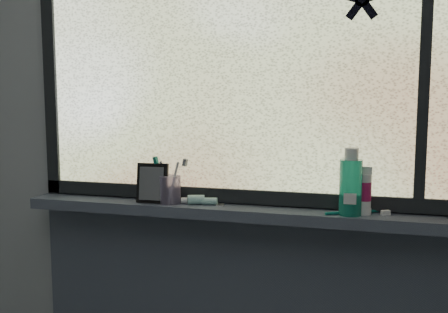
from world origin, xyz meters
name	(u,v)px	position (x,y,z in m)	size (l,w,h in m)	color
wall_back	(244,140)	(0.00, 1.30, 1.25)	(3.00, 0.01, 2.50)	#9EA3A8
windowsill	(239,212)	(0.00, 1.23, 1.00)	(1.62, 0.14, 0.04)	#464D5D
window_pane	(243,62)	(0.00, 1.28, 1.53)	(1.50, 0.01, 1.00)	silver
frame_bottom	(242,196)	(0.00, 1.28, 1.05)	(1.60, 0.03, 0.05)	black
frame_left	(51,66)	(-0.78, 1.28, 1.53)	(0.05, 0.03, 1.10)	black
frame_mullion	(425,58)	(0.60, 1.28, 1.53)	(0.04, 0.03, 1.00)	black
starfish_sticker	(362,0)	(0.40, 1.27, 1.72)	(0.15, 0.02, 0.15)	black
vanity_mirror	(152,183)	(-0.32, 1.21, 1.09)	(0.12, 0.06, 0.15)	black
toothpaste_tube	(201,200)	(-0.14, 1.23, 1.04)	(0.19, 0.04, 0.03)	white
toothbrush_cup	(170,190)	(-0.26, 1.22, 1.07)	(0.08, 0.08, 0.10)	#B7A3D8
toothbrush_lying	(352,211)	(0.39, 1.23, 1.03)	(0.24, 0.02, 0.02)	#0B665B
mouthwash_bottle	(351,182)	(0.38, 1.21, 1.13)	(0.07, 0.07, 0.18)	teal
cream_tube	(364,189)	(0.43, 1.23, 1.10)	(0.05, 0.05, 0.11)	silver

